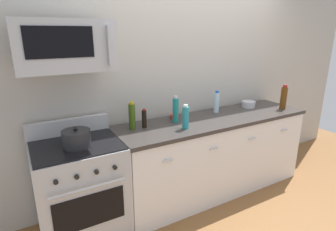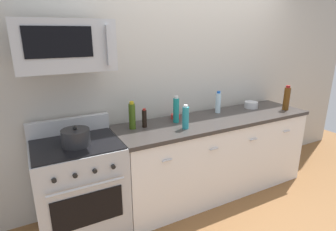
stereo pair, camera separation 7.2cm
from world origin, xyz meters
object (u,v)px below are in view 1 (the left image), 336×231
at_px(bowl_red_small, 175,116).
at_px(stockpot, 76,138).
at_px(microwave, 64,45).
at_px(bottle_olive_oil, 132,116).
at_px(bottle_sparkling_teal, 176,110).
at_px(bottle_soy_sauce_dark, 144,119).
at_px(bottle_water_clear, 217,102).
at_px(bottle_dish_soap, 186,117).
at_px(bottle_wine_amber, 284,98).
at_px(bowl_steel_prep, 249,104).
at_px(range_oven, 81,190).

xyz_separation_m(bowl_red_small, stockpot, (-1.12, -0.26, 0.05)).
bearing_deg(microwave, bottle_olive_oil, 7.11).
distance_m(bottle_olive_oil, bowl_red_small, 0.56).
bearing_deg(bottle_sparkling_teal, bottle_olive_oil, 176.37).
xyz_separation_m(bottle_soy_sauce_dark, bowl_red_small, (0.42, 0.10, -0.07)).
bearing_deg(bottle_water_clear, bottle_dish_soap, -155.19).
height_order(bottle_dish_soap, bottle_wine_amber, bottle_wine_amber).
xyz_separation_m(bowl_steel_prep, stockpot, (-2.20, -0.19, 0.03)).
bearing_deg(bottle_olive_oil, range_oven, -168.56).
bearing_deg(microwave, bottle_soy_sauce_dark, 4.60).
relative_size(bottle_dish_soap, bottle_olive_oil, 0.88).
height_order(range_oven, bowl_red_small, range_oven).
xyz_separation_m(microwave, bottle_olive_oil, (0.58, 0.07, -0.70)).
bearing_deg(bowl_steel_prep, stockpot, -175.13).
distance_m(bowl_steel_prep, bowl_red_small, 1.08).
distance_m(range_oven, bottle_sparkling_teal, 1.22).
bearing_deg(bottle_soy_sauce_dark, bottle_sparkling_teal, -2.41).
xyz_separation_m(bottle_water_clear, bottle_wine_amber, (0.83, -0.30, 0.02)).
height_order(bottle_olive_oil, bottle_sparkling_teal, bottle_sparkling_teal).
bearing_deg(bottle_soy_sauce_dark, stockpot, -167.59).
xyz_separation_m(bottle_olive_oil, bowl_red_small, (0.55, 0.09, -0.11)).
xyz_separation_m(range_oven, bottle_wine_amber, (2.52, -0.13, 0.60)).
bearing_deg(stockpot, bottle_olive_oil, 16.41).
xyz_separation_m(bottle_sparkling_teal, stockpot, (-1.06, -0.14, -0.06)).
height_order(bottle_dish_soap, bowl_steel_prep, bottle_dish_soap).
distance_m(bottle_wine_amber, bowl_red_small, 1.44).
distance_m(bottle_soy_sauce_dark, bowl_steel_prep, 1.50).
distance_m(microwave, bottle_dish_soap, 1.28).
height_order(microwave, bottle_olive_oil, microwave).
xyz_separation_m(bottle_soy_sauce_dark, stockpot, (-0.70, -0.15, -0.02)).
distance_m(microwave, bottle_sparkling_teal, 1.27).
xyz_separation_m(bottle_wine_amber, stockpot, (-2.52, 0.08, -0.07)).
height_order(bottle_soy_sauce_dark, bottle_sparkling_teal, bottle_sparkling_teal).
distance_m(bottle_sparkling_teal, bowl_steel_prep, 1.14).
bearing_deg(microwave, stockpot, -90.13).
bearing_deg(bottle_soy_sauce_dark, bottle_dish_soap, -34.06).
relative_size(bottle_soy_sauce_dark, bowl_red_small, 1.89).
distance_m(bottle_water_clear, bottle_sparkling_teal, 0.63).
xyz_separation_m(bottle_wine_amber, bottle_olive_oil, (-1.94, 0.25, -0.01)).
bearing_deg(bowl_red_small, bottle_wine_amber, -13.57).
xyz_separation_m(microwave, bottle_wine_amber, (2.52, -0.18, -0.68)).
distance_m(bottle_water_clear, stockpot, 1.70).
height_order(bottle_sparkling_teal, stockpot, bottle_sparkling_teal).
xyz_separation_m(microwave, bottle_sparkling_teal, (1.06, 0.04, -0.69)).
bearing_deg(stockpot, bottle_wine_amber, -1.81).
height_order(bottle_olive_oil, stockpot, bottle_olive_oil).
distance_m(microwave, bottle_soy_sauce_dark, 1.02).
bearing_deg(bottle_olive_oil, bottle_soy_sauce_dark, -7.13).
distance_m(bottle_dish_soap, bowl_steel_prep, 1.18).
bearing_deg(bottle_water_clear, bowl_steel_prep, -3.33).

